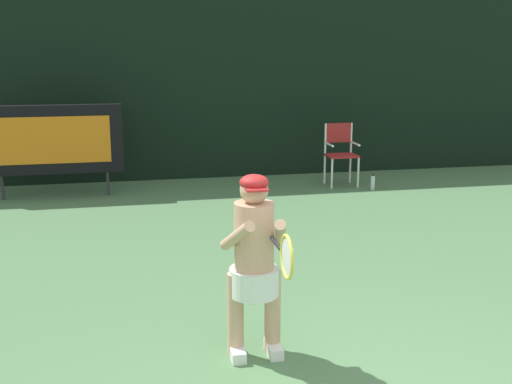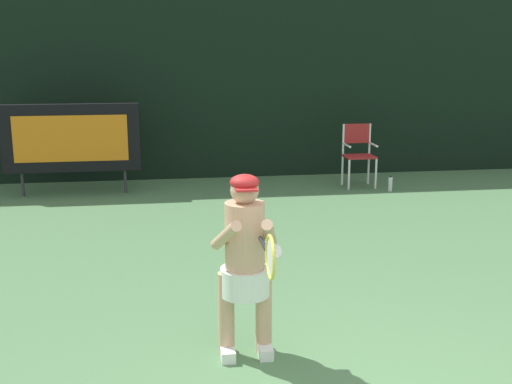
# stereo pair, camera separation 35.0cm
# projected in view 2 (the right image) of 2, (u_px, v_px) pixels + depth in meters

# --- Properties ---
(backdrop_screen) EXTENTS (18.00, 0.12, 3.66)m
(backdrop_screen) POSITION_uv_depth(u_px,v_px,m) (230.00, 79.00, 11.63)
(backdrop_screen) COLOR black
(backdrop_screen) RESTS_ON ground
(scoreboard) EXTENTS (2.20, 0.21, 1.50)m
(scoreboard) POSITION_uv_depth(u_px,v_px,m) (72.00, 138.00, 10.37)
(scoreboard) COLOR black
(scoreboard) RESTS_ON ground
(umpire_chair) EXTENTS (0.52, 0.44, 1.08)m
(umpire_chair) POSITION_uv_depth(u_px,v_px,m) (358.00, 151.00, 11.11)
(umpire_chair) COLOR white
(umpire_chair) RESTS_ON ground
(water_bottle) EXTENTS (0.07, 0.07, 0.27)m
(water_bottle) POSITION_uv_depth(u_px,v_px,m) (390.00, 184.00, 10.81)
(water_bottle) COLOR silver
(water_bottle) RESTS_ON ground
(tennis_player) EXTENTS (0.53, 0.61, 1.47)m
(tennis_player) POSITION_uv_depth(u_px,v_px,m) (245.00, 259.00, 4.95)
(tennis_player) COLOR white
(tennis_player) RESTS_ON ground
(tennis_racket) EXTENTS (0.03, 0.60, 0.31)m
(tennis_racket) POSITION_uv_depth(u_px,v_px,m) (270.00, 256.00, 4.30)
(tennis_racket) COLOR black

